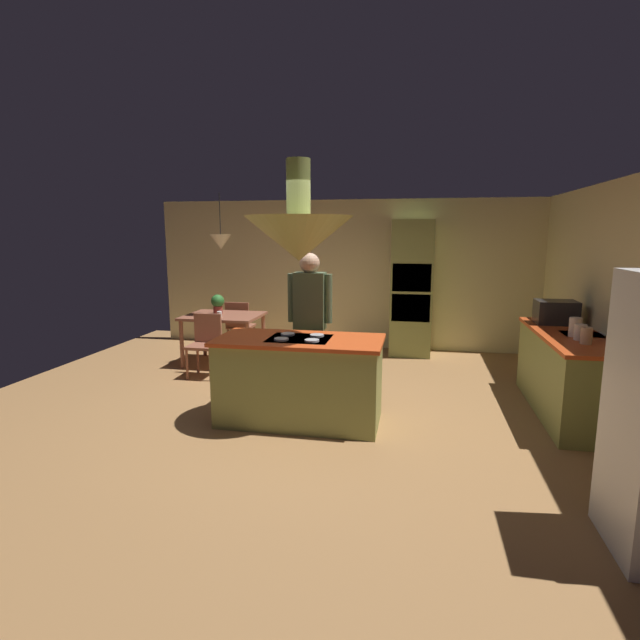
# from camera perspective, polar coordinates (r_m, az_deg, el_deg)

# --- Properties ---
(ground) EXTENTS (8.16, 8.16, 0.00)m
(ground) POSITION_cam_1_polar(r_m,az_deg,el_deg) (5.59, -1.83, -10.83)
(ground) COLOR #9E7042
(wall_back) EXTENTS (6.80, 0.10, 2.55)m
(wall_back) POSITION_cam_1_polar(r_m,az_deg,el_deg) (8.65, 3.28, 5.28)
(wall_back) COLOR beige
(wall_back) RESTS_ON ground
(wall_right) EXTENTS (0.10, 7.20, 2.55)m
(wall_right) POSITION_cam_1_polar(r_m,az_deg,el_deg) (5.91, 31.56, 1.60)
(wall_right) COLOR beige
(wall_right) RESTS_ON ground
(kitchen_island) EXTENTS (1.74, 0.86, 0.93)m
(kitchen_island) POSITION_cam_1_polar(r_m,az_deg,el_deg) (5.26, -2.35, -6.91)
(kitchen_island) COLOR #8C934C
(kitchen_island) RESTS_ON ground
(counter_run_right) EXTENTS (0.73, 2.09, 0.91)m
(counter_run_right) POSITION_cam_1_polar(r_m,az_deg,el_deg) (6.12, 26.64, -5.49)
(counter_run_right) COLOR #8C934C
(counter_run_right) RESTS_ON ground
(oven_tower) EXTENTS (0.66, 0.62, 2.20)m
(oven_tower) POSITION_cam_1_polar(r_m,az_deg,el_deg) (8.18, 10.54, 3.60)
(oven_tower) COLOR #8C934C
(oven_tower) RESTS_ON ground
(dining_table) EXTENTS (1.13, 0.92, 0.76)m
(dining_table) POSITION_cam_1_polar(r_m,az_deg,el_deg) (7.67, -11.09, -0.11)
(dining_table) COLOR #92543E
(dining_table) RESTS_ON ground
(person_at_island) EXTENTS (0.53, 0.24, 1.76)m
(person_at_island) POSITION_cam_1_polar(r_m,az_deg,el_deg) (5.80, -1.18, 0.41)
(person_at_island) COLOR tan
(person_at_island) RESTS_ON ground
(range_hood) EXTENTS (1.10, 1.10, 1.00)m
(range_hood) POSITION_cam_1_polar(r_m,az_deg,el_deg) (5.03, -2.48, 9.70)
(range_hood) COLOR #8C934C
(pendant_light_over_table) EXTENTS (0.32, 0.32, 0.82)m
(pendant_light_over_table) POSITION_cam_1_polar(r_m,az_deg,el_deg) (7.56, -11.40, 8.87)
(pendant_light_over_table) COLOR beige
(chair_facing_island) EXTENTS (0.40, 0.40, 0.87)m
(chair_facing_island) POSITION_cam_1_polar(r_m,az_deg,el_deg) (7.09, -13.11, -2.33)
(chair_facing_island) COLOR #92543E
(chair_facing_island) RESTS_ON ground
(chair_by_back_wall) EXTENTS (0.40, 0.40, 0.87)m
(chair_by_back_wall) POSITION_cam_1_polar(r_m,az_deg,el_deg) (8.32, -9.29, -0.38)
(chair_by_back_wall) COLOR #92543E
(chair_by_back_wall) RESTS_ON ground
(potted_plant_on_table) EXTENTS (0.20, 0.20, 0.30)m
(potted_plant_on_table) POSITION_cam_1_polar(r_m,az_deg,el_deg) (7.74, -11.74, 1.94)
(potted_plant_on_table) COLOR #99382D
(potted_plant_on_table) RESTS_ON dining_table
(cup_on_table) EXTENTS (0.07, 0.07, 0.09)m
(cup_on_table) POSITION_cam_1_polar(r_m,az_deg,el_deg) (7.43, -11.55, 0.65)
(cup_on_table) COLOR white
(cup_on_table) RESTS_ON dining_table
(canister_flour) EXTENTS (0.11, 0.11, 0.17)m
(canister_flour) POSITION_cam_1_polar(r_m,az_deg,el_deg) (5.52, 28.42, -1.60)
(canister_flour) COLOR #E0B78C
(canister_flour) RESTS_ON counter_run_right
(canister_sugar) EXTENTS (0.12, 0.12, 0.16)m
(canister_sugar) POSITION_cam_1_polar(r_m,az_deg,el_deg) (5.69, 27.89, -1.26)
(canister_sugar) COLOR silver
(canister_sugar) RESTS_ON counter_run_right
(canister_tea) EXTENTS (0.13, 0.13, 0.20)m
(canister_tea) POSITION_cam_1_polar(r_m,az_deg,el_deg) (5.86, 27.41, -0.73)
(canister_tea) COLOR silver
(canister_tea) RESTS_ON counter_run_right
(microwave_on_counter) EXTENTS (0.46, 0.36, 0.28)m
(microwave_on_counter) POSITION_cam_1_polar(r_m,az_deg,el_deg) (6.58, 25.61, 0.82)
(microwave_on_counter) COLOR #232326
(microwave_on_counter) RESTS_ON counter_run_right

